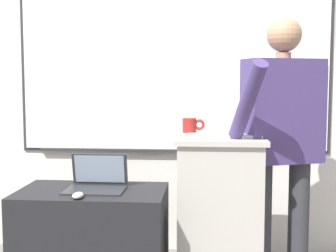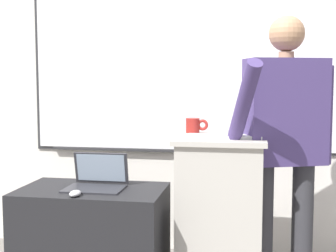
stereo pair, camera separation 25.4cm
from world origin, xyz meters
name	(u,v)px [view 1 (the left image)]	position (x,y,z in m)	size (l,w,h in m)	color
back_wall	(170,78)	(0.00, 1.24, 1.37)	(6.40, 0.17, 2.73)	silver
lectern_podium	(219,215)	(0.38, 0.43, 0.50)	(0.54, 0.54, 1.00)	#BCB7AD
side_desk	(93,247)	(-0.38, 0.24, 0.35)	(0.87, 0.53, 0.69)	black
person_presenter	(282,135)	(0.76, 0.46, 1.01)	(0.65, 0.67, 1.72)	#333338
laptop	(98,179)	(-0.36, 0.29, 0.75)	(0.35, 0.28, 0.20)	#28282D
wireless_keyboard	(224,136)	(0.40, 0.37, 1.01)	(0.44, 0.13, 0.02)	silver
computer_mouse_by_laptop	(78,195)	(-0.41, 0.04, 0.71)	(0.06, 0.10, 0.03)	#BCBCC1
coffee_mug	(190,125)	(0.19, 0.63, 1.05)	(0.15, 0.09, 0.10)	maroon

